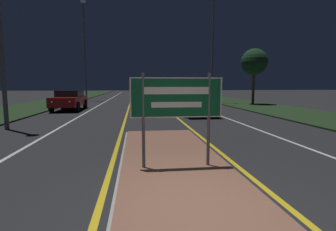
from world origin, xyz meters
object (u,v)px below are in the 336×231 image
at_px(streetlight_right_near, 213,36).
at_px(car_receding_0, 195,102).
at_px(car_receding_1, 169,95).
at_px(car_approaching_0, 69,99).
at_px(streetlight_left_far, 84,32).
at_px(car_receding_2, 158,92).
at_px(highway_sign, 177,102).
at_px(car_receding_3, 167,90).

distance_m(streetlight_right_near, car_receding_0, 11.68).
bearing_deg(car_receding_1, car_approaching_0, -132.57).
relative_size(streetlight_left_far, car_receding_1, 2.67).
height_order(car_receding_0, car_receding_2, car_receding_0).
bearing_deg(streetlight_left_far, highway_sign, -75.72).
xyz_separation_m(streetlight_right_near, car_receding_0, (-3.84, -9.39, -5.78)).
relative_size(car_receding_0, car_receding_3, 1.01).
bearing_deg(streetlight_right_near, car_receding_2, 103.92).
bearing_deg(car_receding_2, car_approaching_0, -110.80).
bearing_deg(streetlight_left_far, car_approaching_0, -86.02).
xyz_separation_m(streetlight_left_far, streetlight_right_near, (13.16, -5.55, -1.20)).
distance_m(streetlight_right_near, car_receding_3, 30.05).
height_order(highway_sign, car_approaching_0, highway_sign).
distance_m(highway_sign, car_receding_2, 36.49).
relative_size(streetlight_left_far, car_receding_0, 2.38).
xyz_separation_m(streetlight_left_far, car_receding_0, (9.32, -14.95, -6.97)).
distance_m(streetlight_left_far, car_approaching_0, 13.07).
distance_m(streetlight_right_near, car_receding_1, 7.96).
bearing_deg(car_receding_0, streetlight_right_near, 67.76).
relative_size(streetlight_right_near, car_approaching_0, 2.53).
bearing_deg(streetlight_left_far, car_receding_1, -10.02).
bearing_deg(car_receding_3, car_approaching_0, -108.19).
height_order(streetlight_left_far, car_receding_0, streetlight_left_far).
distance_m(highway_sign, streetlight_right_near, 21.64).
bearing_deg(car_receding_2, car_receding_0, -89.49).
bearing_deg(highway_sign, streetlight_right_near, 71.53).
distance_m(streetlight_right_near, car_approaching_0, 14.72).
height_order(streetlight_right_near, car_receding_1, streetlight_right_near).
relative_size(highway_sign, car_receding_2, 0.44).
distance_m(car_receding_0, car_receding_1, 13.29).
bearing_deg(highway_sign, car_receding_0, 75.02).
relative_size(car_receding_1, car_receding_3, 0.89).
height_order(streetlight_left_far, car_receding_2, streetlight_left_far).
relative_size(streetlight_right_near, car_receding_1, 2.64).
relative_size(streetlight_right_near, car_receding_3, 2.36).
bearing_deg(streetlight_right_near, car_receding_3, 91.77).
xyz_separation_m(car_receding_1, car_receding_3, (2.87, 25.57, -0.00)).
bearing_deg(streetlight_right_near, car_receding_1, 134.13).
bearing_deg(car_receding_1, car_receding_0, -90.26).
distance_m(car_receding_1, car_approaching_0, 12.73).
height_order(highway_sign, streetlight_left_far, streetlight_left_far).
height_order(streetlight_left_far, car_receding_3, streetlight_left_far).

